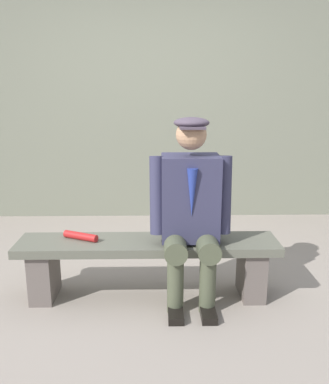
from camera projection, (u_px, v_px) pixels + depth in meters
ground_plane at (148, 296)px, 2.95m from camera, size 30.00×30.00×0.00m
bench at (148, 258)px, 2.88m from camera, size 1.82×0.36×0.43m
seated_man at (191, 206)px, 2.74m from camera, size 0.55×0.54×1.28m
rolled_magazine at (81, 236)px, 2.86m from camera, size 0.26×0.16×0.05m
stadium_wall at (151, 106)px, 4.62m from camera, size 12.00×0.24×2.53m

